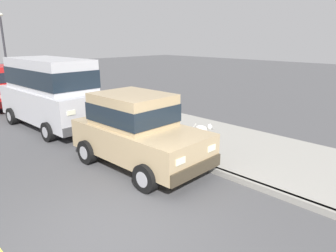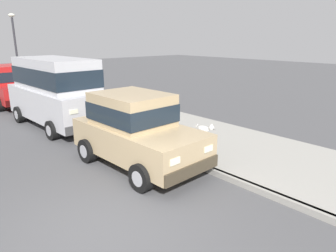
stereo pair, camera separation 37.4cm
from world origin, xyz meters
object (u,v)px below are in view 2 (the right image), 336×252
at_px(car_tan_hatchback, 136,129).
at_px(street_lamp, 15,43).
at_px(dog_white, 205,129).
at_px(car_silver_van, 56,89).
at_px(car_red_sedan, 10,84).

distance_m(car_tan_hatchback, street_lamp, 13.90).
height_order(car_tan_hatchback, dog_white, car_tan_hatchback).
relative_size(car_silver_van, dog_white, 6.60).
xyz_separation_m(car_silver_van, car_red_sedan, (-0.12, 5.47, -0.41)).
height_order(car_red_sedan, street_lamp, street_lamp).
height_order(car_tan_hatchback, car_silver_van, car_silver_van).
bearing_deg(car_tan_hatchback, car_red_sedan, 90.36).
height_order(dog_white, street_lamp, street_lamp).
bearing_deg(car_silver_van, car_tan_hatchback, -90.65).
relative_size(car_silver_van, street_lamp, 1.12).
relative_size(car_silver_van, car_red_sedan, 1.08).
distance_m(car_tan_hatchback, car_silver_van, 5.05).
bearing_deg(car_red_sedan, car_silver_van, -88.71).
bearing_deg(car_tan_hatchback, street_lamp, 84.25).
height_order(car_red_sedan, dog_white, car_red_sedan).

